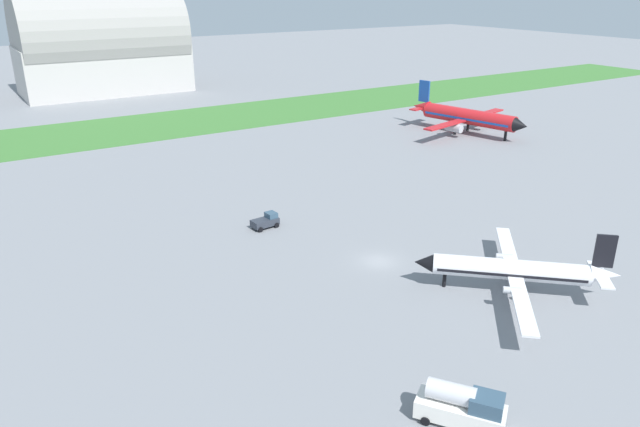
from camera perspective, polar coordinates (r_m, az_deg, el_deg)
ground_plane at (r=70.10m, az=5.65°, el=-4.61°), size 600.00×600.00×0.00m
grass_taxiway_strip at (r=141.33m, az=-15.52°, el=8.16°), size 360.00×28.00×0.08m
airplane_foreground_turboprop at (r=65.19m, az=18.22°, el=-5.16°), size 17.60×18.85×7.28m
airplane_parked_jet_far at (r=132.26m, az=13.92°, el=9.04°), size 28.15×27.79×10.06m
pushback_tug_near_gate at (r=79.13m, az=-5.22°, el=-0.73°), size 3.74×2.31×1.95m
fuel_truck_midfield at (r=46.93m, az=13.52°, el=-17.57°), size 5.68×6.71×3.29m
hangar_distant at (r=189.03m, az=-20.30°, el=14.90°), size 45.68×27.49×29.91m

